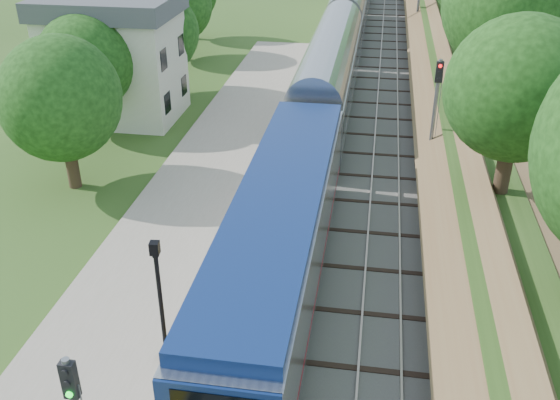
# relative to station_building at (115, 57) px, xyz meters

# --- Properties ---
(trackbed) EXTENTS (9.50, 170.00, 0.28)m
(trackbed) POSITION_rel_station_building_xyz_m (16.00, 30.00, -4.02)
(trackbed) COLOR #4C4944
(trackbed) RESTS_ON ground
(platform) EXTENTS (6.40, 68.00, 0.38)m
(platform) POSITION_rel_station_building_xyz_m (8.80, -14.00, -3.90)
(platform) COLOR gray
(platform) RESTS_ON ground
(yellow_stripe) EXTENTS (0.55, 68.00, 0.01)m
(yellow_stripe) POSITION_rel_station_building_xyz_m (11.65, -14.00, -3.70)
(yellow_stripe) COLOR gold
(yellow_stripe) RESTS_ON platform
(embankment) EXTENTS (10.64, 170.00, 11.70)m
(embankment) POSITION_rel_station_building_xyz_m (24.35, 30.00, -2.14)
(embankment) COLOR brown
(embankment) RESTS_ON ground
(station_building) EXTENTS (8.60, 6.60, 8.00)m
(station_building) POSITION_rel_station_building_xyz_m (0.00, 0.00, 0.00)
(station_building) COLOR white
(station_building) RESTS_ON ground
(trees_behind_platform) EXTENTS (7.82, 53.32, 7.21)m
(trees_behind_platform) POSITION_rel_station_building_xyz_m (2.83, -9.33, 0.44)
(trees_behind_platform) COLOR #332316
(trees_behind_platform) RESTS_ON ground
(lamppost_far) EXTENTS (0.46, 0.46, 4.70)m
(lamppost_far) POSITION_rel_station_building_xyz_m (10.79, -22.83, -1.61)
(lamppost_far) COLOR black
(lamppost_far) RESTS_ON platform
(signal_farside) EXTENTS (0.36, 0.29, 6.62)m
(signal_farside) POSITION_rel_station_building_xyz_m (20.20, -6.82, 0.08)
(signal_farside) COLOR slate
(signal_farside) RESTS_ON ground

